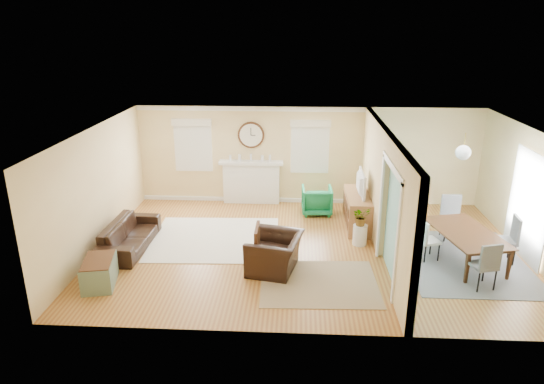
% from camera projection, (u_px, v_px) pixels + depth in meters
% --- Properties ---
extents(floor, '(9.00, 9.00, 0.00)m').
position_uv_depth(floor, '(308.00, 250.00, 10.43)').
color(floor, brown).
rests_on(floor, ground).
extents(wall_back, '(9.00, 0.02, 2.60)m').
position_uv_depth(wall_back, '(308.00, 156.00, 12.84)').
color(wall_back, '#D6B47C').
rests_on(wall_back, ground).
extents(wall_front, '(9.00, 0.02, 2.60)m').
position_uv_depth(wall_front, '(313.00, 259.00, 7.18)').
color(wall_front, '#D6B47C').
rests_on(wall_front, ground).
extents(wall_left, '(0.02, 6.00, 2.60)m').
position_uv_depth(wall_left, '(97.00, 189.00, 10.24)').
color(wall_left, '#D6B47C').
rests_on(wall_left, ground).
extents(wall_right, '(0.02, 6.00, 2.60)m').
position_uv_depth(wall_right, '(533.00, 197.00, 9.77)').
color(wall_right, '#D6B47C').
rests_on(wall_right, ground).
extents(ceiling, '(9.00, 6.00, 0.02)m').
position_uv_depth(ceiling, '(311.00, 131.00, 9.58)').
color(ceiling, white).
rests_on(ceiling, wall_back).
extents(partition, '(0.17, 6.00, 2.60)m').
position_uv_depth(partition, '(382.00, 187.00, 10.17)').
color(partition, '#D6B47C').
rests_on(partition, ground).
extents(fireplace, '(1.70, 0.30, 1.17)m').
position_uv_depth(fireplace, '(251.00, 181.00, 13.03)').
color(fireplace, white).
rests_on(fireplace, ground).
extents(wall_clock, '(0.70, 0.07, 0.70)m').
position_uv_depth(wall_clock, '(251.00, 135.00, 12.70)').
color(wall_clock, '#4C2D16').
rests_on(wall_clock, wall_back).
extents(window_left, '(1.05, 0.13, 1.42)m').
position_uv_depth(window_left, '(193.00, 142.00, 12.84)').
color(window_left, white).
rests_on(window_left, wall_back).
extents(window_right, '(1.05, 0.13, 1.42)m').
position_uv_depth(window_right, '(310.00, 143.00, 12.67)').
color(window_right, white).
rests_on(window_right, wall_back).
extents(french_doors, '(0.06, 1.70, 2.20)m').
position_uv_depth(french_doors, '(529.00, 206.00, 9.84)').
color(french_doors, white).
rests_on(french_doors, ground).
extents(pendant, '(0.30, 0.30, 0.55)m').
position_uv_depth(pendant, '(463.00, 153.00, 9.55)').
color(pendant, gold).
rests_on(pendant, ceiling).
extents(rug_cream, '(2.91, 2.55, 0.02)m').
position_uv_depth(rug_cream, '(216.00, 238.00, 10.96)').
color(rug_cream, '#F0E8CB').
rests_on(rug_cream, floor).
extents(rug_jute, '(2.23, 1.85, 0.01)m').
position_uv_depth(rug_jute, '(319.00, 283.00, 9.08)').
color(rug_jute, '#9A8164').
rests_on(rug_jute, floor).
extents(rug_grey, '(2.39, 2.99, 0.01)m').
position_uv_depth(rug_grey, '(464.00, 261.00, 9.93)').
color(rug_grey, slate).
rests_on(rug_grey, floor).
extents(sofa, '(0.82, 2.04, 0.59)m').
position_uv_depth(sofa, '(130.00, 235.00, 10.44)').
color(sofa, black).
rests_on(sofa, floor).
extents(eames_chair, '(1.18, 1.28, 0.72)m').
position_uv_depth(eames_chair, '(275.00, 253.00, 9.47)').
color(eames_chair, black).
rests_on(eames_chair, floor).
extents(green_chair, '(0.78, 0.80, 0.70)m').
position_uv_depth(green_chair, '(317.00, 200.00, 12.36)').
color(green_chair, '#157141').
rests_on(green_chair, floor).
extents(trunk, '(0.71, 0.97, 0.51)m').
position_uv_depth(trunk, '(99.00, 272.00, 8.96)').
color(trunk, slate).
rests_on(trunk, floor).
extents(credenza, '(0.54, 1.59, 0.80)m').
position_uv_depth(credenza, '(357.00, 210.00, 11.55)').
color(credenza, '#A77245').
rests_on(credenza, floor).
extents(tv, '(0.13, 0.97, 0.56)m').
position_uv_depth(tv, '(358.00, 183.00, 11.33)').
color(tv, black).
rests_on(tv, credenza).
extents(garden_stool, '(0.31, 0.31, 0.46)m').
position_uv_depth(garden_stool, '(360.00, 235.00, 10.62)').
color(garden_stool, white).
rests_on(garden_stool, floor).
extents(potted_plant, '(0.48, 0.45, 0.42)m').
position_uv_depth(potted_plant, '(361.00, 216.00, 10.48)').
color(potted_plant, '#337F33').
rests_on(potted_plant, garden_stool).
extents(dining_table, '(1.43, 2.06, 0.66)m').
position_uv_depth(dining_table, '(466.00, 246.00, 9.83)').
color(dining_table, '#4C2D16').
rests_on(dining_table, floor).
extents(dining_chair_n, '(0.44, 0.44, 0.99)m').
position_uv_depth(dining_chair_n, '(453.00, 215.00, 10.78)').
color(dining_chair_n, slate).
rests_on(dining_chair_n, floor).
extents(dining_chair_s, '(0.51, 0.51, 0.93)m').
position_uv_depth(dining_chair_s, '(484.00, 260.00, 8.77)').
color(dining_chair_s, slate).
rests_on(dining_chair_s, floor).
extents(dining_chair_w, '(0.47, 0.47, 0.86)m').
position_uv_depth(dining_chair_w, '(429.00, 236.00, 9.87)').
color(dining_chair_w, white).
rests_on(dining_chair_w, floor).
extents(dining_chair_e, '(0.48, 0.48, 0.99)m').
position_uv_depth(dining_chair_e, '(505.00, 235.00, 9.73)').
color(dining_chair_e, slate).
rests_on(dining_chair_e, floor).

